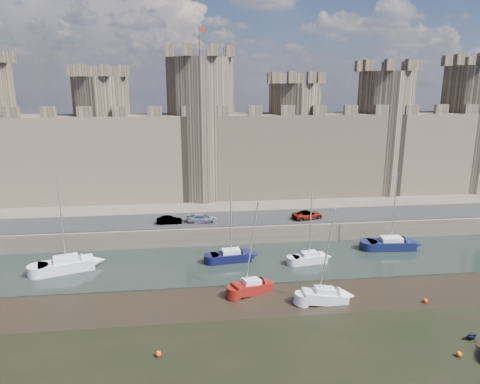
{
  "coord_description": "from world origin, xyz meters",
  "views": [
    {
      "loc": [
        0.07,
        -24.5,
        21.26
      ],
      "look_at": [
        5.53,
        22.0,
        9.51
      ],
      "focal_mm": 32.0,
      "sensor_mm": 36.0,
      "label": 1
    }
  ],
  "objects_px": {
    "sailboat_5": "(325,296)",
    "sailboat_0": "(66,264)",
    "car_1": "(169,220)",
    "sailboat_3": "(391,244)",
    "car_2": "(202,218)",
    "sailboat_1": "(231,256)",
    "sailboat_4": "(251,286)",
    "car_3": "(308,215)",
    "sailboat_2": "(309,258)"
  },
  "relations": [
    {
      "from": "sailboat_5",
      "to": "sailboat_0",
      "type": "bearing_deg",
      "value": 157.25
    },
    {
      "from": "car_1",
      "to": "sailboat_5",
      "type": "height_order",
      "value": "sailboat_5"
    },
    {
      "from": "sailboat_3",
      "to": "car_1",
      "type": "bearing_deg",
      "value": 171.43
    },
    {
      "from": "car_2",
      "to": "sailboat_3",
      "type": "relative_size",
      "value": 0.4
    },
    {
      "from": "sailboat_1",
      "to": "sailboat_5",
      "type": "relative_size",
      "value": 1.0
    },
    {
      "from": "sailboat_4",
      "to": "sailboat_5",
      "type": "height_order",
      "value": "sailboat_4"
    },
    {
      "from": "car_3",
      "to": "sailboat_5",
      "type": "relative_size",
      "value": 0.46
    },
    {
      "from": "sailboat_3",
      "to": "sailboat_5",
      "type": "height_order",
      "value": "sailboat_3"
    },
    {
      "from": "car_3",
      "to": "sailboat_4",
      "type": "height_order",
      "value": "sailboat_4"
    },
    {
      "from": "car_3",
      "to": "sailboat_5",
      "type": "bearing_deg",
      "value": 155.44
    },
    {
      "from": "car_2",
      "to": "sailboat_2",
      "type": "height_order",
      "value": "sailboat_2"
    },
    {
      "from": "car_2",
      "to": "car_1",
      "type": "bearing_deg",
      "value": 96.54
    },
    {
      "from": "sailboat_1",
      "to": "sailboat_3",
      "type": "relative_size",
      "value": 0.92
    },
    {
      "from": "car_2",
      "to": "sailboat_2",
      "type": "relative_size",
      "value": 0.47
    },
    {
      "from": "sailboat_4",
      "to": "sailboat_1",
      "type": "bearing_deg",
      "value": 75.7
    },
    {
      "from": "sailboat_2",
      "to": "sailboat_3",
      "type": "distance_m",
      "value": 12.4
    },
    {
      "from": "sailboat_3",
      "to": "sailboat_4",
      "type": "distance_m",
      "value": 22.45
    },
    {
      "from": "sailboat_2",
      "to": "sailboat_4",
      "type": "relative_size",
      "value": 0.91
    },
    {
      "from": "sailboat_0",
      "to": "sailboat_4",
      "type": "distance_m",
      "value": 22.19
    },
    {
      "from": "car_3",
      "to": "sailboat_1",
      "type": "height_order",
      "value": "sailboat_1"
    },
    {
      "from": "sailboat_1",
      "to": "sailboat_2",
      "type": "bearing_deg",
      "value": -16.14
    },
    {
      "from": "sailboat_0",
      "to": "car_3",
      "type": "bearing_deg",
      "value": -3.33
    },
    {
      "from": "car_3",
      "to": "sailboat_1",
      "type": "distance_m",
      "value": 14.6
    },
    {
      "from": "sailboat_3",
      "to": "sailboat_0",
      "type": "bearing_deg",
      "value": -172.92
    },
    {
      "from": "car_1",
      "to": "sailboat_3",
      "type": "bearing_deg",
      "value": -103.33
    },
    {
      "from": "car_2",
      "to": "car_3",
      "type": "bearing_deg",
      "value": -84.76
    },
    {
      "from": "car_2",
      "to": "sailboat_3",
      "type": "distance_m",
      "value": 25.66
    },
    {
      "from": "car_1",
      "to": "car_3",
      "type": "bearing_deg",
      "value": -90.57
    },
    {
      "from": "car_1",
      "to": "sailboat_5",
      "type": "bearing_deg",
      "value": -140.78
    },
    {
      "from": "sailboat_4",
      "to": "sailboat_3",
      "type": "bearing_deg",
      "value": 2.95
    },
    {
      "from": "car_1",
      "to": "sailboat_0",
      "type": "bearing_deg",
      "value": 126.15
    },
    {
      "from": "sailboat_4",
      "to": "car_3",
      "type": "bearing_deg",
      "value": 34.2
    },
    {
      "from": "car_2",
      "to": "car_3",
      "type": "distance_m",
      "value": 15.07
    },
    {
      "from": "sailboat_0",
      "to": "sailboat_1",
      "type": "bearing_deg",
      "value": -17.29
    },
    {
      "from": "sailboat_1",
      "to": "sailboat_2",
      "type": "height_order",
      "value": "sailboat_1"
    },
    {
      "from": "car_1",
      "to": "sailboat_0",
      "type": "height_order",
      "value": "sailboat_0"
    },
    {
      "from": "sailboat_1",
      "to": "sailboat_5",
      "type": "bearing_deg",
      "value": -59.87
    },
    {
      "from": "sailboat_1",
      "to": "sailboat_5",
      "type": "xyz_separation_m",
      "value": [
        8.35,
        -11.19,
        -0.07
      ]
    },
    {
      "from": "car_1",
      "to": "sailboat_1",
      "type": "relative_size",
      "value": 0.35
    },
    {
      "from": "sailboat_5",
      "to": "sailboat_2",
      "type": "bearing_deg",
      "value": 81.6
    },
    {
      "from": "sailboat_0",
      "to": "sailboat_1",
      "type": "xyz_separation_m",
      "value": [
        19.43,
        0.55,
        -0.08
      ]
    },
    {
      "from": "sailboat_2",
      "to": "sailboat_4",
      "type": "height_order",
      "value": "sailboat_4"
    },
    {
      "from": "sailboat_0",
      "to": "sailboat_2",
      "type": "relative_size",
      "value": 1.25
    },
    {
      "from": "car_1",
      "to": "sailboat_0",
      "type": "distance_m",
      "value": 14.69
    },
    {
      "from": "car_1",
      "to": "sailboat_3",
      "type": "relative_size",
      "value": 0.33
    },
    {
      "from": "car_3",
      "to": "sailboat_3",
      "type": "xyz_separation_m",
      "value": [
        9.6,
        -6.61,
        -2.31
      ]
    },
    {
      "from": "sailboat_3",
      "to": "sailboat_5",
      "type": "bearing_deg",
      "value": -131.65
    },
    {
      "from": "sailboat_4",
      "to": "sailboat_5",
      "type": "xyz_separation_m",
      "value": [
        7.02,
        -2.81,
        -0.02
      ]
    },
    {
      "from": "car_2",
      "to": "sailboat_1",
      "type": "bearing_deg",
      "value": -153.25
    },
    {
      "from": "car_2",
      "to": "sailboat_5",
      "type": "bearing_deg",
      "value": -143.78
    }
  ]
}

